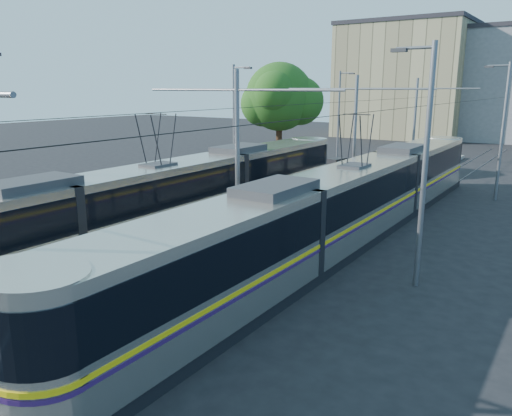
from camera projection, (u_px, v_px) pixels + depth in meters
The scene contains 12 objects.
ground at pixel (79, 318), 14.69m from camera, with size 160.00×160.00×0.00m, color black.
platform at pixel (331, 204), 28.37m from camera, with size 4.00×50.00×0.30m, color gray.
tactile_strip_left at pixel (308, 198), 29.12m from camera, with size 0.70×50.00×0.01m, color gray.
tactile_strip_right at pixel (355, 204), 27.55m from camera, with size 0.70×50.00×0.01m, color gray.
rails at pixel (331, 206), 28.40m from camera, with size 8.71×70.00×0.03m.
tram_left at pixel (160, 201), 21.97m from camera, with size 2.43×29.84×5.50m.
tram_right at pixel (353, 200), 21.60m from camera, with size 2.43×32.00×5.50m.
catenary at pixel (309, 130), 25.04m from camera, with size 9.20×70.00×7.00m.
street_lamps at pixel (361, 128), 30.64m from camera, with size 15.18×38.22×8.00m.
shelter at pixel (336, 179), 28.01m from camera, with size 0.87×1.21×2.45m.
tree at pixel (285, 98), 39.11m from camera, with size 5.87×5.42×8.52m.
building_left at pixel (404, 80), 66.75m from camera, with size 16.32×12.24×14.91m.
Camera 1 is at (11.86, -8.31, 6.61)m, focal length 35.00 mm.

